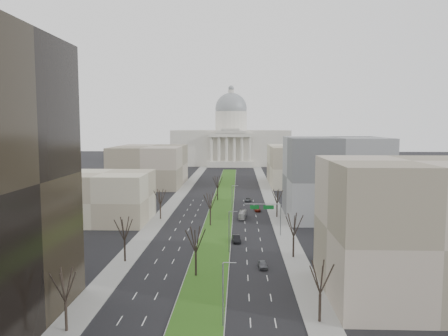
% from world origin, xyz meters
% --- Properties ---
extents(ground, '(600.00, 600.00, 0.00)m').
position_xyz_m(ground, '(0.00, 120.00, 0.00)').
color(ground, black).
rests_on(ground, ground).
extents(median, '(8.00, 222.03, 0.20)m').
position_xyz_m(median, '(0.00, 118.99, 0.10)').
color(median, '#999993').
rests_on(median, ground).
extents(sidewalk_left, '(5.00, 330.00, 0.15)m').
position_xyz_m(sidewalk_left, '(-17.50, 95.00, 0.07)').
color(sidewalk_left, gray).
rests_on(sidewalk_left, ground).
extents(sidewalk_right, '(5.00, 330.00, 0.15)m').
position_xyz_m(sidewalk_right, '(17.50, 95.00, 0.07)').
color(sidewalk_right, gray).
rests_on(sidewalk_right, ground).
extents(capitol, '(80.00, 46.00, 55.00)m').
position_xyz_m(capitol, '(0.00, 269.59, 16.31)').
color(capitol, beige).
rests_on(capitol, ground).
extents(building_beige_left, '(26.00, 22.00, 14.00)m').
position_xyz_m(building_beige_left, '(-33.00, 85.00, 7.00)').
color(building_beige_left, tan).
rests_on(building_beige_left, ground).
extents(building_tan_right, '(26.00, 24.00, 22.00)m').
position_xyz_m(building_tan_right, '(33.00, 32.00, 11.00)').
color(building_tan_right, gray).
rests_on(building_tan_right, ground).
extents(building_grey_right, '(28.00, 26.00, 24.00)m').
position_xyz_m(building_grey_right, '(34.00, 92.00, 12.00)').
color(building_grey_right, slate).
rests_on(building_grey_right, ground).
extents(building_far_left, '(30.00, 40.00, 18.00)m').
position_xyz_m(building_far_left, '(-35.00, 160.00, 9.00)').
color(building_far_left, gray).
rests_on(building_far_left, ground).
extents(building_far_right, '(30.00, 40.00, 18.00)m').
position_xyz_m(building_far_right, '(35.00, 165.00, 9.00)').
color(building_far_right, tan).
rests_on(building_far_right, ground).
extents(tree_left_near, '(5.10, 5.10, 9.18)m').
position_xyz_m(tree_left_near, '(-17.20, 18.00, 6.61)').
color(tree_left_near, black).
rests_on(tree_left_near, ground).
extents(tree_left_mid, '(5.40, 5.40, 9.72)m').
position_xyz_m(tree_left_mid, '(-17.20, 48.00, 7.00)').
color(tree_left_mid, black).
rests_on(tree_left_mid, ground).
extents(tree_left_far, '(5.28, 5.28, 9.50)m').
position_xyz_m(tree_left_far, '(-17.20, 88.00, 6.84)').
color(tree_left_far, black).
rests_on(tree_left_far, ground).
extents(tree_right_near, '(5.16, 5.16, 9.29)m').
position_xyz_m(tree_right_near, '(17.20, 22.00, 6.69)').
color(tree_right_near, black).
rests_on(tree_right_near, ground).
extents(tree_right_mid, '(5.52, 5.52, 9.94)m').
position_xyz_m(tree_right_mid, '(17.20, 52.00, 7.16)').
color(tree_right_mid, black).
rests_on(tree_right_mid, ground).
extents(tree_right_far, '(5.04, 5.04, 9.07)m').
position_xyz_m(tree_right_far, '(17.20, 92.00, 6.53)').
color(tree_right_far, black).
rests_on(tree_right_far, ground).
extents(tree_median_a, '(5.40, 5.40, 9.72)m').
position_xyz_m(tree_median_a, '(-2.00, 40.00, 7.00)').
color(tree_median_a, black).
rests_on(tree_median_a, ground).
extents(tree_median_b, '(5.40, 5.40, 9.72)m').
position_xyz_m(tree_median_b, '(-2.00, 80.00, 7.00)').
color(tree_median_b, black).
rests_on(tree_median_b, ground).
extents(tree_median_c, '(5.40, 5.40, 9.72)m').
position_xyz_m(tree_median_c, '(-2.00, 120.00, 7.00)').
color(tree_median_c, black).
rests_on(tree_median_c, ground).
extents(streetlamp_median_a, '(1.90, 0.20, 9.16)m').
position_xyz_m(streetlamp_median_a, '(3.76, 20.00, 4.81)').
color(streetlamp_median_a, gray).
rests_on(streetlamp_median_a, ground).
extents(streetlamp_median_b, '(1.90, 0.20, 9.16)m').
position_xyz_m(streetlamp_median_b, '(3.76, 55.00, 4.81)').
color(streetlamp_median_b, gray).
rests_on(streetlamp_median_b, ground).
extents(streetlamp_median_c, '(1.90, 0.20, 9.16)m').
position_xyz_m(streetlamp_median_c, '(3.76, 95.00, 4.81)').
color(streetlamp_median_c, gray).
rests_on(streetlamp_median_c, ground).
extents(mast_arm_signs, '(9.12, 0.24, 8.09)m').
position_xyz_m(mast_arm_signs, '(13.49, 70.03, 6.11)').
color(mast_arm_signs, gray).
rests_on(mast_arm_signs, ground).
extents(car_grey_near, '(1.94, 4.16, 1.38)m').
position_xyz_m(car_grey_near, '(10.46, 45.04, 0.69)').
color(car_grey_near, '#55585E').
rests_on(car_grey_near, ground).
extents(car_black, '(2.23, 5.09, 1.63)m').
position_xyz_m(car_black, '(5.20, 63.72, 0.81)').
color(car_black, black).
rests_on(car_black, ground).
extents(car_red, '(2.22, 4.74, 1.34)m').
position_xyz_m(car_red, '(11.69, 100.95, 0.67)').
color(car_red, maroon).
rests_on(car_red, ground).
extents(car_grey_far, '(2.43, 4.75, 1.28)m').
position_xyz_m(car_grey_far, '(9.15, 119.04, 0.64)').
color(car_grey_far, '#45494C').
rests_on(car_grey_far, ground).
extents(box_van, '(2.42, 8.00, 2.20)m').
position_xyz_m(box_van, '(6.88, 90.30, 1.10)').
color(box_van, beige).
rests_on(box_van, ground).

